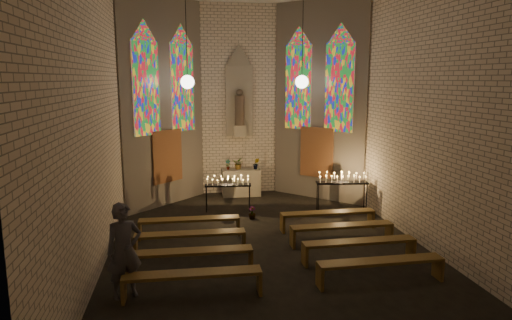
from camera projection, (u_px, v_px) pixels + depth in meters
The scene contains 18 objects.
floor at pixel (268, 248), 11.74m from camera, with size 12.00×12.00×0.00m, color black.
room at pixel (249, 98), 14.36m from camera, with size 8.22×12.43×7.00m.
altar at pixel (241, 182), 16.95m from camera, with size 1.40×0.60×1.00m, color #AFA58E.
flower_vase_left at pixel (228, 165), 16.77m from camera, with size 0.20×0.13×0.38m, color #4C723F.
flower_vase_center at pixel (239, 163), 16.84m from camera, with size 0.39×0.34×0.44m, color #4C723F.
flower_vase_right at pixel (256, 164), 16.84m from camera, with size 0.23×0.19×0.42m, color #4C723F.
aisle_flower_pot at pixel (252, 213), 14.15m from camera, with size 0.22×0.22×0.39m, color #4C723F.
votive_stand_left at pixel (228, 183), 14.91m from camera, with size 1.54×0.51×1.11m.
votive_stand_right at pixel (342, 180), 14.86m from camera, with size 1.71×0.64×1.23m.
pew_left_0 at pixel (190, 222), 12.54m from camera, with size 2.75×0.43×0.53m.
pew_right_0 at pixel (328, 215), 13.16m from camera, with size 2.75×0.43×0.53m.
pew_left_1 at pixel (190, 236), 11.38m from camera, with size 2.75×0.43×0.53m.
pew_right_1 at pixel (342, 228), 12.00m from camera, with size 2.75×0.43×0.53m.
pew_left_2 at pixel (191, 254), 10.21m from camera, with size 2.75×0.43×0.53m.
pew_right_2 at pixel (359, 244), 10.83m from camera, with size 2.75×0.43×0.53m.
pew_left_3 at pixel (193, 277), 9.04m from camera, with size 2.75×0.43×0.53m.
pew_right_3 at pixel (381, 264), 9.66m from camera, with size 2.75×0.43×0.53m.
visitor at pixel (124, 251), 8.99m from camera, with size 0.70×0.46×1.93m, color #46454F.
Camera 1 is at (-2.09, -10.96, 4.31)m, focal length 32.00 mm.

